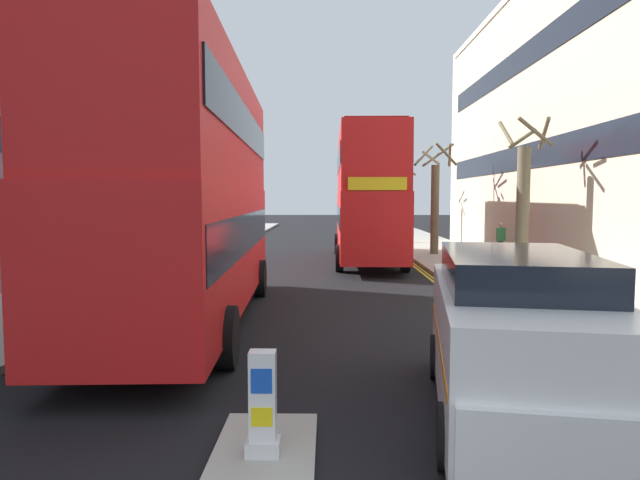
# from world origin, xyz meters

# --- Properties ---
(sidewalk_right) EXTENTS (4.00, 80.00, 0.14)m
(sidewalk_right) POSITION_xyz_m (6.50, 16.00, 0.07)
(sidewalk_right) COLOR #ADA89E
(sidewalk_right) RESTS_ON ground
(sidewalk_left) EXTENTS (4.00, 80.00, 0.14)m
(sidewalk_left) POSITION_xyz_m (-6.50, 16.00, 0.07)
(sidewalk_left) COLOR #ADA89E
(sidewalk_left) RESTS_ON ground
(kerb_line_outer) EXTENTS (0.10, 56.00, 0.01)m
(kerb_line_outer) POSITION_xyz_m (4.40, 14.00, 0.00)
(kerb_line_outer) COLOR yellow
(kerb_line_outer) RESTS_ON ground
(kerb_line_inner) EXTENTS (0.10, 56.00, 0.01)m
(kerb_line_inner) POSITION_xyz_m (4.24, 14.00, 0.00)
(kerb_line_inner) COLOR yellow
(kerb_line_inner) RESTS_ON ground
(traffic_island) EXTENTS (1.10, 2.20, 0.10)m
(traffic_island) POSITION_xyz_m (0.00, 3.48, 0.05)
(traffic_island) COLOR #ADA89E
(traffic_island) RESTS_ON ground
(keep_left_bollard) EXTENTS (0.36, 0.28, 1.11)m
(keep_left_bollard) POSITION_xyz_m (0.00, 3.48, 0.61)
(keep_left_bollard) COLOR silver
(keep_left_bollard) RESTS_ON traffic_island
(double_decker_bus_away) EXTENTS (3.11, 10.89, 5.64)m
(double_decker_bus_away) POSITION_xyz_m (-2.35, 10.03, 3.03)
(double_decker_bus_away) COLOR red
(double_decker_bus_away) RESTS_ON ground
(double_decker_bus_oncoming) EXTENTS (2.86, 10.83, 5.64)m
(double_decker_bus_oncoming) POSITION_xyz_m (2.41, 22.00, 3.03)
(double_decker_bus_oncoming) COLOR red
(double_decker_bus_oncoming) RESTS_ON ground
(taxi_minivan) EXTENTS (2.63, 5.05, 2.12)m
(taxi_minivan) POSITION_xyz_m (3.04, 4.60, 1.07)
(taxi_minivan) COLOR white
(taxi_minivan) RESTS_ON ground
(pedestrian_far) EXTENTS (0.34, 0.22, 1.62)m
(pedestrian_far) POSITION_xyz_m (8.02, 21.16, 0.99)
(pedestrian_far) COLOR #2D2D38
(pedestrian_far) RESTS_ON sidewalk_right
(street_tree_near) EXTENTS (1.65, 1.79, 5.14)m
(street_tree_near) POSITION_xyz_m (5.11, 31.35, 2.63)
(street_tree_near) COLOR #6B6047
(street_tree_near) RESTS_ON sidewalk_right
(street_tree_mid) EXTENTS (1.38, 1.32, 5.11)m
(street_tree_mid) POSITION_xyz_m (6.77, 15.09, 2.51)
(street_tree_mid) COLOR #6B6047
(street_tree_mid) RESTS_ON sidewalk_right
(street_tree_far) EXTENTS (2.04, 2.04, 5.32)m
(street_tree_far) POSITION_xyz_m (5.82, 24.21, 2.64)
(street_tree_far) COLOR #6B6047
(street_tree_far) RESTS_ON sidewalk_right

